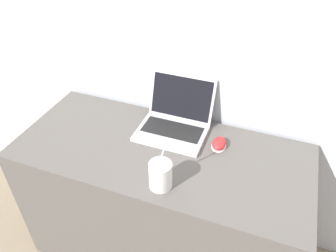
# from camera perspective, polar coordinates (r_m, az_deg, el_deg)

# --- Properties ---
(wall_back) EXTENTS (7.00, 0.04, 2.50)m
(wall_back) POSITION_cam_1_polar(r_m,az_deg,el_deg) (1.52, 3.32, 18.12)
(wall_back) COLOR silver
(wall_back) RESTS_ON ground_plane
(desk) EXTENTS (1.36, 0.59, 0.75)m
(desk) POSITION_cam_1_polar(r_m,az_deg,el_deg) (1.77, -1.17, -13.37)
(desk) COLOR #5B5651
(desk) RESTS_ON ground_plane
(laptop) EXTENTS (0.33, 0.30, 0.24)m
(laptop) POSITION_cam_1_polar(r_m,az_deg,el_deg) (1.59, 1.23, 1.11)
(laptop) COLOR silver
(laptop) RESTS_ON desk
(drink_cup) EXTENTS (0.09, 0.09, 0.22)m
(drink_cup) POSITION_cam_1_polar(r_m,az_deg,el_deg) (1.30, -1.33, -8.46)
(drink_cup) COLOR white
(drink_cup) RESTS_ON desk
(computer_mouse) EXTENTS (0.07, 0.10, 0.04)m
(computer_mouse) POSITION_cam_1_polar(r_m,az_deg,el_deg) (1.53, 8.88, -3.07)
(computer_mouse) COLOR white
(computer_mouse) RESTS_ON desk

